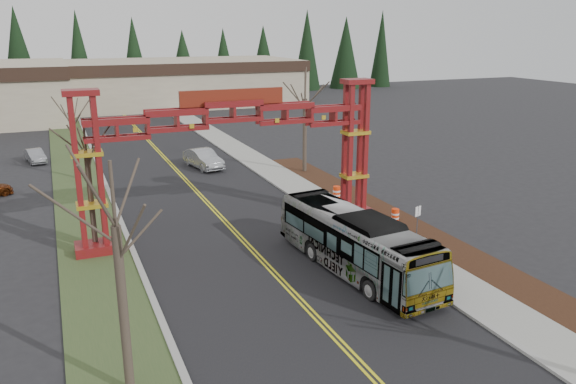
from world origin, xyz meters
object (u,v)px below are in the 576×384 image
transit_bus (355,243)px  barrel_south (395,216)px  barrel_north (337,193)px  retail_building_east (178,82)px  bare_tree_median_mid (87,155)px  gateway_arch (233,135)px  parked_car_far_a (35,156)px  street_sign (418,216)px  bare_tree_median_far (73,122)px  bare_tree_right_far (305,99)px  barrel_mid (362,201)px  silver_sedan (203,159)px  bare_tree_median_near (116,227)px

transit_bus → barrel_south: 8.26m
barrel_south → barrel_north: bearing=100.4°
retail_building_east → bare_tree_median_mid: (-18.00, -61.65, 1.94)m
gateway_arch → parked_car_far_a: size_ratio=4.83×
parked_car_far_a → street_sign: 36.62m
barrel_north → transit_bus: bearing=-113.5°
bare_tree_median_far → street_sign: 28.57m
bare_tree_right_far → barrel_mid: (-0.59, -10.74, -5.66)m
bare_tree_median_mid → street_sign: size_ratio=3.47×
silver_sedan → bare_tree_median_far: bare_tree_median_far is taller
retail_building_east → barrel_mid: size_ratio=34.41×
transit_bus → barrel_mid: transit_bus is taller
retail_building_east → bare_tree_median_mid: size_ratio=5.13×
gateway_arch → bare_tree_median_near: size_ratio=2.26×
street_sign → retail_building_east: bearing=89.3°
retail_building_east → bare_tree_right_far: bearing=-90.0°
retail_building_east → transit_bus: retail_building_east is taller
transit_bus → barrel_mid: (5.56, 8.87, -1.00)m
parked_car_far_a → bare_tree_median_mid: size_ratio=0.51×
transit_bus → silver_sedan: bearing=87.9°
retail_building_east → silver_sedan: retail_building_east is taller
bare_tree_right_far → transit_bus: bearing=-107.4°
street_sign → gateway_arch: bearing=149.9°
transit_bus → bare_tree_median_far: bearing=110.1°
transit_bus → silver_sedan: transit_bus is taller
street_sign → barrel_south: street_sign is taller
retail_building_east → barrel_mid: retail_building_east is taller
parked_car_far_a → barrel_south: size_ratio=4.11×
silver_sedan → barrel_south: 20.37m
barrel_south → gateway_arch: bearing=168.3°
silver_sedan → bare_tree_median_mid: (-10.42, -16.58, 4.62)m
bare_tree_median_far → bare_tree_right_far: bearing=-16.2°
barrel_south → barrel_mid: barrel_mid is taller
retail_building_east → bare_tree_median_near: size_ratio=4.72×
bare_tree_median_mid → gateway_arch: bearing=-2.2°
bare_tree_median_near → barrel_south: bearing=32.1°
parked_car_far_a → bare_tree_median_far: bearing=-79.1°
bare_tree_median_mid → barrel_south: 18.73m
bare_tree_median_mid → barrel_north: 17.88m
barrel_north → bare_tree_median_far: bearing=141.4°
street_sign → bare_tree_median_near: bearing=-155.2°
street_sign → barrel_mid: street_sign is taller
barrel_north → bare_tree_median_near: bearing=-134.5°
retail_building_east → barrel_south: (-0.10, -64.01, -3.05)m
gateway_arch → parked_car_far_a: bearing=114.3°
parked_car_far_a → bare_tree_median_mid: (3.29, -24.69, 4.83)m
barrel_south → transit_bus: bearing=-137.6°
gateway_arch → bare_tree_right_far: size_ratio=2.13×
street_sign → barrel_south: bearing=77.9°
bare_tree_median_near → bare_tree_median_far: bearing=90.0°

